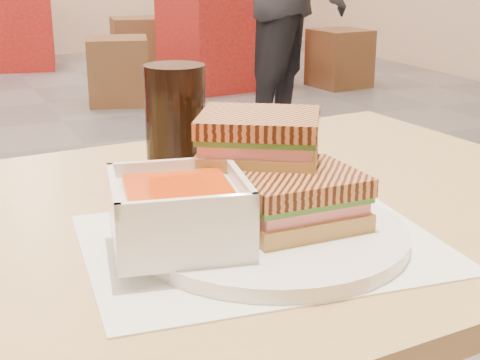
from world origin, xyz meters
name	(u,v)px	position (x,y,z in m)	size (l,w,h in m)	color
main_table	(152,311)	(-0.06, -1.91, 0.64)	(1.25, 0.79, 0.75)	tan
tray_liner	(261,243)	(0.03, -2.02, 0.75)	(0.40, 0.32, 0.00)	white
plate	(272,234)	(0.04, -2.02, 0.76)	(0.29, 0.29, 0.02)	white
soup_bowl	(179,215)	(-0.06, -2.02, 0.80)	(0.15, 0.15, 0.07)	white
panini_lower	(297,199)	(0.07, -2.02, 0.80)	(0.13, 0.11, 0.06)	#B68F42
panini_upper	(259,139)	(0.06, -1.95, 0.85)	(0.17, 0.16, 0.06)	#B68F42
cola_glass	(176,130)	(0.00, -1.81, 0.83)	(0.08, 0.08, 0.16)	black
bg_table_1	(223,39)	(1.96, 2.66, 0.37)	(0.90, 0.90, 0.73)	#B4281A
bg_table_2	(7,28)	(0.48, 4.34, 0.36)	(0.95, 0.95, 0.72)	#B4281A
bg_chair_1l	(119,71)	(0.99, 2.28, 0.23)	(0.51, 0.51, 0.47)	brown
bg_chair_1r	(340,58)	(2.78, 2.20, 0.23)	(0.44, 0.44, 0.45)	brown
bg_chair_2r	(137,44)	(1.52, 3.64, 0.24)	(0.48, 0.48, 0.48)	brown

